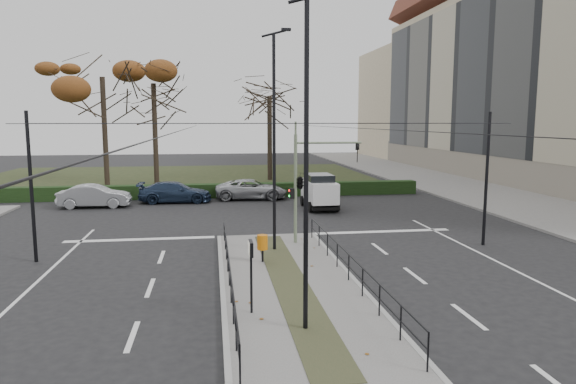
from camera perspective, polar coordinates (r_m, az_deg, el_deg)
name	(u,v)px	position (r m, az deg, el deg)	size (l,w,h in m)	color
ground	(280,266)	(20.20, -0.90, -8.19)	(140.00, 140.00, 0.00)	black
median_island	(290,284)	(17.82, 0.17, -10.18)	(4.40, 15.00, 0.14)	#605E5C
sidewalk_east	(453,186)	(46.40, 17.91, 0.68)	(8.00, 90.00, 0.14)	#605E5C
park	(177,178)	(51.66, -12.23, 1.56)	(38.00, 26.00, 0.10)	black
hedge	(165,192)	(38.34, -13.54, 0.04)	(38.00, 1.00, 1.00)	black
apartment_block	(553,67)	(53.11, 27.34, 12.22)	(13.09, 52.10, 21.64)	tan
median_railing	(290,259)	(17.46, 0.22, -7.45)	(4.14, 13.24, 0.92)	black
catenary	(275,174)	(21.13, -1.50, 1.98)	(20.00, 34.00, 6.00)	black
traffic_light	(302,180)	(22.90, 1.54, 1.32)	(3.31, 1.88, 4.87)	slate
litter_bin	(262,243)	(20.07, -2.86, -5.65)	(0.42, 0.42, 1.06)	black
info_panel	(251,257)	(14.66, -4.15, -7.18)	(0.12, 0.55, 2.10)	black
streetlamp_median_near	(307,164)	(13.02, 2.11, 3.18)	(0.72, 0.15, 8.63)	black
streetlamp_median_far	(275,140)	(21.44, -1.50, 5.80)	(0.77, 0.16, 9.19)	black
parked_car_second	(95,196)	(35.66, -20.70, -0.43)	(1.58, 4.53, 1.49)	#989A9F
parked_car_third	(175,192)	(36.28, -12.44, -0.01)	(2.02, 4.96, 1.44)	#1D2B43
parked_car_fourth	(252,189)	(37.05, -4.07, 0.31)	(2.37, 5.14, 1.43)	#989A9F
white_van	(319,191)	(32.97, 3.50, 0.16)	(1.94, 4.07, 2.22)	white
rust_tree	(102,77)	(46.93, -19.95, 11.92)	(8.89, 8.89, 12.06)	black
bare_tree_center	(270,102)	(48.16, -2.07, 9.94)	(6.64, 6.64, 10.34)	black
bare_tree_near	(154,91)	(47.23, -14.71, 10.82)	(6.80, 6.80, 11.63)	black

